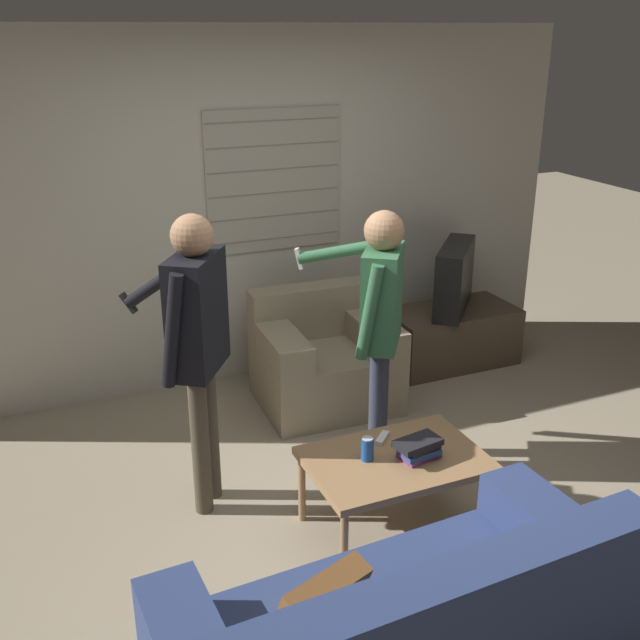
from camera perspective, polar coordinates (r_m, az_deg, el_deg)
ground_plane at (r=4.29m, az=3.43°, el=-14.63°), size 16.00×16.00×0.00m
wall_back at (r=5.50m, az=-5.82°, el=8.27°), size 5.20×0.08×2.55m
armchair_beige at (r=5.31m, az=0.29°, el=-3.03°), size 0.95×0.81×0.80m
coffee_table at (r=3.98m, az=5.75°, el=-10.88°), size 0.91×0.62×0.45m
tv_stand at (r=6.05m, az=9.90°, el=-1.19°), size 1.01×0.54×0.45m
tv at (r=5.88m, az=10.17°, el=3.19°), size 0.63×0.67×0.52m
person_left_standing at (r=3.93m, az=-9.42°, el=-0.72°), size 0.52×0.74×1.67m
person_right_standing at (r=4.34m, az=4.57°, el=0.90°), size 0.55×0.76×1.58m
book_stack at (r=3.93m, az=7.54°, el=-9.65°), size 0.26×0.18×0.11m
soda_can at (r=3.89m, az=3.63°, el=-9.77°), size 0.07×0.07×0.13m
spare_remote at (r=4.09m, az=4.78°, el=-8.95°), size 0.12×0.12×0.02m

